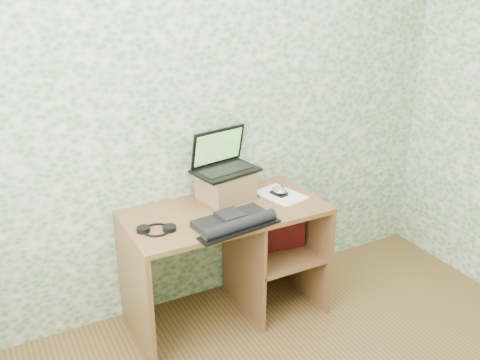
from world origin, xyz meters
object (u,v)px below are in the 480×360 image
riser (226,185)px  keyboard (234,222)px  laptop (223,161)px  notepad (280,195)px  desk (235,244)px

riser → keyboard: size_ratio=0.59×
laptop → notepad: laptop is taller
keyboard → notepad: 0.49m
laptop → notepad: (0.32, -0.17, -0.23)m
riser → laptop: 0.15m
riser → keyboard: bearing=-108.9°
desk → notepad: bearing=-2.5°
keyboard → notepad: size_ratio=1.69×
laptop → keyboard: (-0.12, -0.39, -0.21)m
desk → laptop: bearing=90.8°
notepad → keyboard: bearing=-166.8°
desk → laptop: (-0.00, 0.16, 0.51)m
riser → desk: bearing=-88.9°
riser → keyboard: (-0.12, -0.35, -0.06)m
desk → laptop: 0.53m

